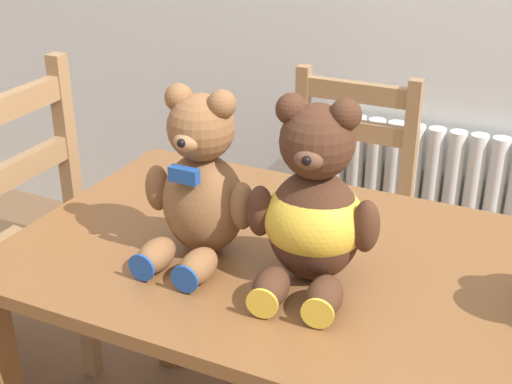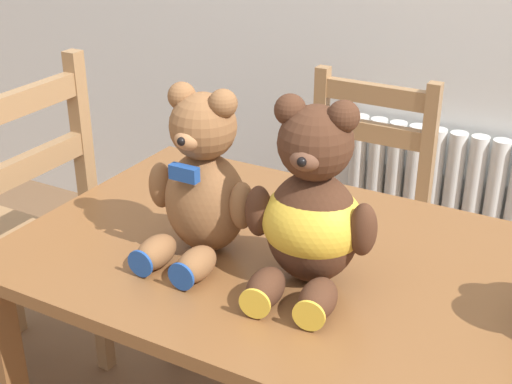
# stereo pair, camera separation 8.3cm
# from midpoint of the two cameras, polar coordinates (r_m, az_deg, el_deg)

# --- Properties ---
(radiator) EXTENTS (0.82, 0.10, 0.65)m
(radiator) POSITION_cam_midpoint_polar(r_m,az_deg,el_deg) (2.56, 13.37, -2.64)
(radiator) COLOR silver
(radiator) RESTS_ON ground_plane
(dining_table) EXTENTS (1.31, 0.76, 0.70)m
(dining_table) POSITION_cam_midpoint_polar(r_m,az_deg,el_deg) (1.53, 3.66, -8.84)
(dining_table) COLOR brown
(dining_table) RESTS_ON ground_plane
(wooden_chair_behind) EXTENTS (0.39, 0.40, 0.87)m
(wooden_chair_behind) POSITION_cam_midpoint_polar(r_m,az_deg,el_deg) (2.21, 5.43, -1.95)
(wooden_chair_behind) COLOR #997047
(wooden_chair_behind) RESTS_ON ground_plane
(teddy_bear_left) EXTENTS (0.25, 0.24, 0.36)m
(teddy_bear_left) POSITION_cam_midpoint_polar(r_m,az_deg,el_deg) (1.44, -6.15, 0.47)
(teddy_bear_left) COLOR brown
(teddy_bear_left) RESTS_ON dining_table
(teddy_bear_right) EXTENTS (0.26, 0.28, 0.37)m
(teddy_bear_right) POSITION_cam_midpoint_polar(r_m,az_deg,el_deg) (1.35, 2.86, -1.55)
(teddy_bear_right) COLOR #472819
(teddy_bear_right) RESTS_ON dining_table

